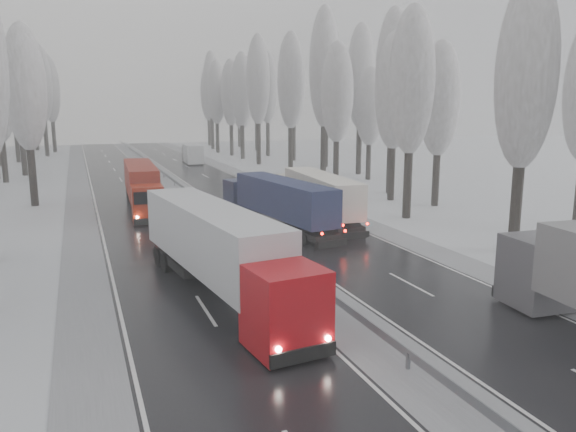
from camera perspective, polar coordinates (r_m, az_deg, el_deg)
ground at (r=17.51m, az=19.56°, el=-20.00°), size 260.00×260.00×0.00m
carriageway_right at (r=44.87m, az=-0.19°, el=-0.28°), size 7.50×200.00×0.03m
carriageway_left at (r=42.44m, az=-13.60°, el=-1.26°), size 7.50×200.00×0.03m
median_slush at (r=43.35m, az=-6.70°, el=-0.75°), size 3.00×200.00×0.04m
shoulder_right at (r=46.79m, az=5.50°, el=0.15°), size 2.40×200.00×0.04m
shoulder_left at (r=42.16m, az=-20.28°, el=-1.71°), size 2.40×200.00×0.04m
median_guardrail at (r=43.22m, az=-6.72°, el=-0.01°), size 0.12×200.00×0.76m
tree_16 at (r=36.86m, az=23.05°, el=13.04°), size 3.60×3.60×16.53m
tree_18 at (r=45.53m, az=12.45°, el=13.15°), size 3.60×3.60×16.58m
tree_19 at (r=51.90m, az=15.16°, el=11.33°), size 3.60×3.60×14.57m
tree_20 at (r=54.20m, az=10.74°, el=12.26°), size 3.60×3.60×15.71m
tree_21 at (r=58.84m, az=10.64°, el=13.96°), size 3.60×3.60×18.62m
tree_22 at (r=62.98m, az=5.01°, el=12.30°), size 3.60×3.60×15.86m
tree_23 at (r=69.40m, az=8.31°, el=10.90°), size 3.60×3.60×13.55m
tree_24 at (r=68.39m, az=3.71°, el=14.69°), size 3.60×3.60×20.49m
tree_25 at (r=74.97m, az=7.38°, el=13.80°), size 3.60×3.60×19.44m
tree_26 at (r=77.66m, az=0.27°, el=13.48°), size 3.60×3.60×18.78m
tree_27 at (r=84.08m, az=3.95°, el=12.76°), size 3.60×3.60×17.62m
tree_28 at (r=87.36m, az=-3.07°, el=13.55°), size 3.60×3.60×19.62m
tree_29 at (r=93.55m, az=0.59°, el=12.81°), size 3.60×3.60×18.11m
tree_30 at (r=96.71m, az=-4.72°, el=12.62°), size 3.60×3.60×17.86m
tree_31 at (r=102.30m, az=-2.10°, el=12.82°), size 3.60×3.60×18.58m
tree_32 at (r=103.96m, az=-5.85°, el=12.31°), size 3.60×3.60×17.33m
tree_33 at (r=108.62m, az=-4.75°, el=11.26°), size 3.60×3.60×14.33m
tree_34 at (r=110.63m, az=-7.28°, el=12.30°), size 3.60×3.60×17.63m
tree_35 at (r=116.95m, az=-3.26°, el=12.49°), size 3.60×3.60×18.25m
tree_36 at (r=120.55m, az=-7.80°, el=12.96°), size 3.60×3.60×20.23m
tree_37 at (r=126.10m, az=-5.03°, el=11.82°), size 3.60×3.60×16.37m
tree_38 at (r=131.19m, az=-8.11°, el=12.17°), size 3.60×3.60×17.97m
tree_39 at (r=135.70m, az=-7.29°, el=11.67°), size 3.60×3.60×16.19m
tree_62 at (r=55.10m, az=-25.16°, el=11.62°), size 3.60×3.60×16.04m
tree_68 at (r=80.61m, az=-25.77°, el=11.35°), size 3.60×3.60×16.65m
tree_70 at (r=90.65m, az=-25.08°, el=11.44°), size 3.60×3.60×17.09m
tree_72 at (r=100.15m, az=-26.15°, el=10.49°), size 3.60×3.60×15.11m
tree_74 at (r=110.73m, az=-23.75°, el=12.15°), size 3.60×3.60×19.68m
tree_76 at (r=120.04m, az=-23.01°, el=11.70°), size 3.60×3.60×18.55m
tree_77 at (r=124.31m, az=-25.47°, el=10.22°), size 3.60×3.60×14.32m
tree_78 at (r=126.80m, az=-24.54°, el=11.80°), size 3.60×3.60×19.55m
tree_79 at (r=130.95m, az=-25.60°, el=10.96°), size 3.60×3.60×17.07m
truck_blue_box at (r=41.17m, az=-1.15°, el=1.70°), size 4.10×14.46×3.68m
truck_cream_box at (r=44.01m, az=2.90°, el=2.34°), size 3.32×14.67×3.73m
box_truck_distant at (r=90.05m, az=-9.71°, el=6.25°), size 2.96×8.13×2.98m
truck_red_white at (r=26.13m, az=-7.07°, el=-3.18°), size 4.56×16.53×4.20m
truck_red_red at (r=50.71m, az=-14.66°, el=3.21°), size 3.01×14.97×3.82m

